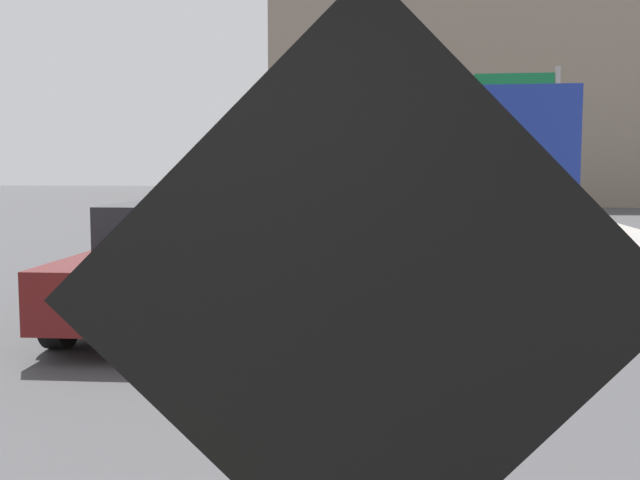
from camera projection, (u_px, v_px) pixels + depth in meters
name	position (u px, v px, depth m)	size (l,w,h in m)	color
lane_center_stripe	(296.00, 406.00, 5.94)	(0.14, 36.00, 0.01)	yellow
roadwork_sign	(366.00, 318.00, 1.97)	(1.63, 0.17, 2.33)	#593819
arrow_board_trailer	(367.00, 237.00, 14.41)	(1.60, 1.88, 2.70)	orange
box_truck	(502.00, 165.00, 17.76)	(2.86, 7.37, 3.30)	black
pickup_car	(186.00, 261.00, 9.24)	(2.09, 4.58, 1.38)	#591414
highway_guide_sign	(532.00, 115.00, 25.72)	(2.79, 0.25, 5.00)	gray
far_building_block	(476.00, 85.00, 36.69)	(18.26, 9.55, 10.96)	gray
traffic_cone_mid_lane	(303.00, 360.00, 6.02)	(0.36, 0.36, 0.69)	black
traffic_cone_far_lane	(318.00, 302.00, 8.59)	(0.36, 0.36, 0.65)	black
traffic_cone_curbside	(329.00, 269.00, 11.39)	(0.36, 0.36, 0.63)	black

